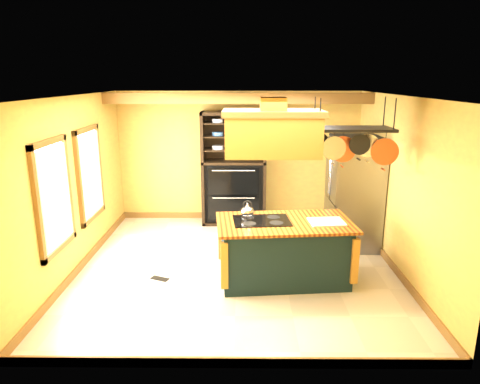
{
  "coord_description": "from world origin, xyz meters",
  "views": [
    {
      "loc": [
        0.1,
        -6.36,
        2.96
      ],
      "look_at": [
        0.05,
        0.3,
        1.17
      ],
      "focal_mm": 32.0,
      "sensor_mm": 36.0,
      "label": 1
    }
  ],
  "objects_px": {
    "refrigerator": "(353,195)",
    "kitchen_island": "(284,250)",
    "range_hood": "(273,131)",
    "pot_rack": "(353,138)",
    "hutch": "(234,181)"
  },
  "relations": [
    {
      "from": "pot_rack",
      "to": "range_hood",
      "type": "bearing_deg",
      "value": 180.0
    },
    {
      "from": "kitchen_island",
      "to": "hutch",
      "type": "distance_m",
      "value": 2.82
    },
    {
      "from": "kitchen_island",
      "to": "range_hood",
      "type": "distance_m",
      "value": 1.78
    },
    {
      "from": "refrigerator",
      "to": "range_hood",
      "type": "bearing_deg",
      "value": -137.79
    },
    {
      "from": "kitchen_island",
      "to": "pot_rack",
      "type": "relative_size",
      "value": 1.72
    },
    {
      "from": "range_hood",
      "to": "refrigerator",
      "type": "bearing_deg",
      "value": 42.21
    },
    {
      "from": "kitchen_island",
      "to": "hutch",
      "type": "xyz_separation_m",
      "value": [
        -0.8,
        2.68,
        0.42
      ]
    },
    {
      "from": "pot_rack",
      "to": "refrigerator",
      "type": "height_order",
      "value": "pot_rack"
    },
    {
      "from": "range_hood",
      "to": "pot_rack",
      "type": "height_order",
      "value": "same"
    },
    {
      "from": "kitchen_island",
      "to": "refrigerator",
      "type": "xyz_separation_m",
      "value": [
        1.36,
        1.41,
        0.48
      ]
    },
    {
      "from": "range_hood",
      "to": "pot_rack",
      "type": "relative_size",
      "value": 1.15
    },
    {
      "from": "refrigerator",
      "to": "kitchen_island",
      "type": "bearing_deg",
      "value": -133.9
    },
    {
      "from": "pot_rack",
      "to": "hutch",
      "type": "distance_m",
      "value": 3.42
    },
    {
      "from": "pot_rack",
      "to": "refrigerator",
      "type": "distance_m",
      "value": 1.91
    },
    {
      "from": "range_hood",
      "to": "refrigerator",
      "type": "height_order",
      "value": "range_hood"
    }
  ]
}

